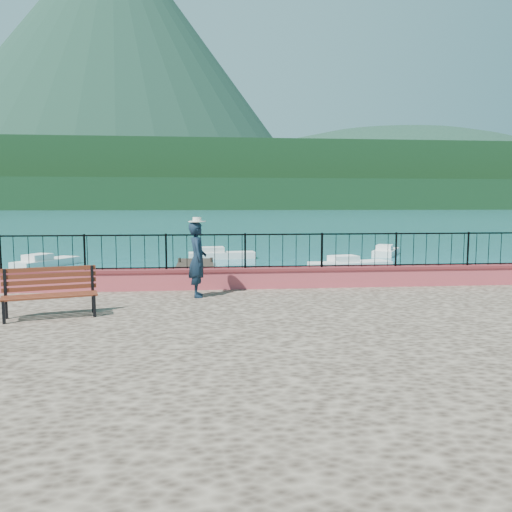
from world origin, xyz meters
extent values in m
plane|color=#19596B|center=(0.00, 0.00, 0.00)|extent=(2000.00, 2000.00, 0.00)
cube|color=#AB3E41|center=(0.00, 3.70, 1.49)|extent=(28.00, 0.46, 0.58)
cube|color=black|center=(0.00, 3.70, 2.25)|extent=(27.00, 0.05, 0.95)
cube|color=#2D231C|center=(-2.00, 12.00, 0.15)|extent=(2.00, 16.00, 0.30)
cube|color=black|center=(0.00, 300.00, 9.00)|extent=(900.00, 60.00, 18.00)
cube|color=black|center=(0.00, 360.00, 22.00)|extent=(900.00, 120.00, 44.00)
cone|color=#142D23|center=(-120.00, 700.00, 190.00)|extent=(560.00, 560.00, 380.00)
ellipsoid|color=#142D23|center=(220.00, 560.00, 0.00)|extent=(448.00, 384.00, 180.00)
cube|color=black|center=(-4.66, 0.43, 1.44)|extent=(1.97, 1.05, 0.47)
cube|color=brown|center=(-4.74, 0.71, 1.96)|extent=(1.84, 0.58, 0.58)
imported|color=black|center=(-1.62, 2.55, 2.17)|extent=(0.51, 0.73, 1.93)
cylinder|color=silver|center=(-1.62, 2.55, 3.19)|extent=(0.44, 0.44, 0.12)
cube|color=white|center=(-8.19, 9.42, 0.40)|extent=(3.62, 3.01, 0.80)
cube|color=silver|center=(4.89, 13.09, 0.40)|extent=(4.23, 1.40, 0.80)
cube|color=silver|center=(6.68, 16.32, 0.40)|extent=(4.41, 2.29, 0.80)
cube|color=silver|center=(-10.53, 19.21, 0.40)|extent=(3.06, 4.19, 0.80)
cube|color=silver|center=(-0.35, 22.43, 0.40)|extent=(4.40, 1.67, 0.80)
cube|color=silver|center=(11.12, 23.33, 0.40)|extent=(2.90, 3.77, 0.80)
camera|label=1|loc=(-1.40, -10.24, 3.59)|focal=35.00mm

